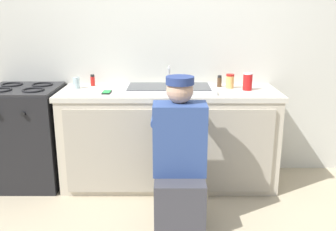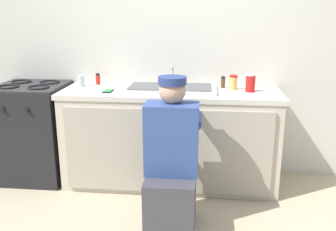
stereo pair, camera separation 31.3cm
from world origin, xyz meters
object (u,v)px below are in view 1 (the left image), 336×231
(cell_phone, at_px, (106,92))
(condiment_jar, at_px, (229,81))
(soda_cup_red, at_px, (247,82))
(stove_range, at_px, (26,136))
(water_glass, at_px, (75,83))
(plumber_person, at_px, (179,166))
(spice_bottle_red, at_px, (92,80))
(sink_double_basin, at_px, (168,88))
(spice_bottle_pepper, at_px, (218,81))

(cell_phone, height_order, condiment_jar, condiment_jar)
(soda_cup_red, xyz_separation_m, condiment_jar, (-0.14, 0.09, -0.01))
(cell_phone, xyz_separation_m, condiment_jar, (1.08, 0.20, 0.06))
(stove_range, distance_m, water_glass, 0.66)
(plumber_person, height_order, soda_cup_red, plumber_person)
(plumber_person, bearing_deg, condiment_jar, 59.40)
(water_glass, bearing_deg, stove_range, -169.40)
(stove_range, relative_size, spice_bottle_red, 8.64)
(sink_double_basin, bearing_deg, plumber_person, -83.93)
(spice_bottle_pepper, bearing_deg, soda_cup_red, -32.80)
(stove_range, xyz_separation_m, cell_phone, (0.76, -0.10, 0.43))
(cell_phone, height_order, soda_cup_red, soda_cup_red)
(plumber_person, relative_size, cell_phone, 7.89)
(cell_phone, xyz_separation_m, spice_bottle_pepper, (0.99, 0.26, 0.04))
(cell_phone, bearing_deg, soda_cup_red, 5.27)
(stove_range, height_order, spice_bottle_red, spice_bottle_red)
(cell_phone, distance_m, water_glass, 0.36)
(spice_bottle_red, bearing_deg, water_glass, -135.94)
(sink_double_basin, distance_m, plumber_person, 0.83)
(sink_double_basin, distance_m, spice_bottle_red, 0.74)
(plumber_person, height_order, spice_bottle_red, plumber_person)
(stove_range, height_order, soda_cup_red, soda_cup_red)
(plumber_person, relative_size, spice_bottle_red, 10.52)
(sink_double_basin, distance_m, spice_bottle_pepper, 0.49)
(sink_double_basin, distance_m, soda_cup_red, 0.69)
(condiment_jar, distance_m, spice_bottle_red, 1.26)
(spice_bottle_red, height_order, spice_bottle_pepper, same)
(soda_cup_red, relative_size, water_glass, 1.52)
(sink_double_basin, distance_m, cell_phone, 0.54)
(spice_bottle_pepper, height_order, water_glass, spice_bottle_pepper)
(sink_double_basin, xyz_separation_m, cell_phone, (-0.53, -0.11, -0.01))
(plumber_person, distance_m, soda_cup_red, 1.06)
(condiment_jar, bearing_deg, spice_bottle_pepper, 144.69)
(condiment_jar, bearing_deg, cell_phone, -169.61)
(sink_double_basin, relative_size, water_glass, 8.00)
(sink_double_basin, relative_size, spice_bottle_red, 7.62)
(sink_double_basin, xyz_separation_m, condiment_jar, (0.55, 0.09, 0.05))
(cell_phone, bearing_deg, water_glass, 147.73)
(condiment_jar, height_order, spice_bottle_red, condiment_jar)
(cell_phone, bearing_deg, condiment_jar, 10.39)
(plumber_person, xyz_separation_m, water_glass, (-0.91, 0.79, 0.46))
(sink_double_basin, height_order, cell_phone, sink_double_basin)
(sink_double_basin, distance_m, stove_range, 1.36)
(condiment_jar, bearing_deg, water_glass, -179.68)
(cell_phone, height_order, spice_bottle_pepper, spice_bottle_pepper)
(stove_range, xyz_separation_m, soda_cup_red, (1.98, 0.01, 0.50))
(stove_range, xyz_separation_m, spice_bottle_pepper, (1.75, 0.15, 0.47))
(sink_double_basin, xyz_separation_m, water_glass, (-0.83, 0.08, 0.03))
(plumber_person, xyz_separation_m, condiment_jar, (0.47, 0.80, 0.47))
(condiment_jar, bearing_deg, spice_bottle_red, 174.95)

